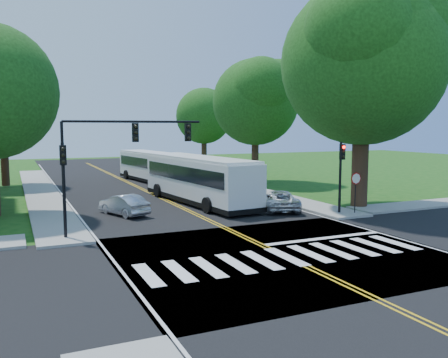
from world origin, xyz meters
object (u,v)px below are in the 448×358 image
signal_ne (341,168)px  hatchback (124,205)px  bus_lead (199,179)px  bus_follow (151,166)px  dark_sedan (207,182)px  suv (279,200)px  signal_nw (112,149)px

signal_ne → hatchback: 13.70m
bus_lead → hatchback: bearing=16.3°
bus_lead → bus_follow: bus_lead is taller
signal_ne → dark_sedan: 15.55m
signal_ne → suv: size_ratio=0.93×
signal_nw → bus_lead: 11.27m
bus_follow → suv: bus_follow is taller
signal_nw → hatchback: size_ratio=1.82×
bus_lead → bus_follow: bearing=-98.4°
signal_nw → suv: size_ratio=1.51×
signal_ne → bus_lead: (-6.43, 7.87, -1.18)m
signal_nw → suv: bearing=14.5°
bus_follow → dark_sedan: size_ratio=2.97×
signal_nw → suv: 12.34m
signal_ne → bus_lead: signal_ne is taller
signal_ne → hatchback: signal_ne is taller
dark_sedan → signal_nw: bearing=38.6°
signal_ne → dark_sedan: (-2.83, 15.10, -2.38)m
signal_ne → suv: signal_ne is taller
bus_follow → hatchback: 18.12m
bus_follow → dark_sedan: bus_follow is taller
bus_follow → dark_sedan: bearing=105.6°
bus_follow → suv: (3.24, -19.36, -0.92)m
signal_nw → dark_sedan: size_ratio=1.80×
hatchback → suv: suv is taller
bus_lead → dark_sedan: (3.60, 7.23, -1.19)m
bus_lead → hatchback: size_ratio=3.36×
signal_ne → dark_sedan: bearing=100.6°
signal_ne → suv: (-2.66, 2.93, -2.30)m
signal_ne → suv: bearing=132.2°
signal_nw → bus_lead: signal_nw is taller
signal_ne → signal_nw: bearing=-180.0°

